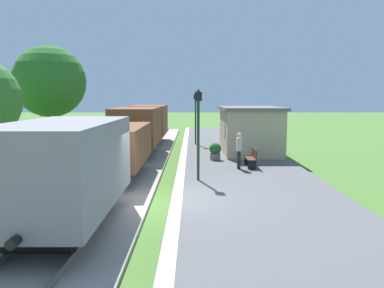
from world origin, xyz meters
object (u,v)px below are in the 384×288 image
(lamp_post_near, at_px, (199,117))
(tree_trackside_far, at_px, (50,82))
(bench_down_platform, at_px, (231,137))
(lamp_post_far, at_px, (196,109))
(station_hut, at_px, (250,130))
(freight_train, at_px, (129,136))
(bench_near_hut, at_px, (252,157))
(potted_planter, at_px, (216,151))
(person_waiting, at_px, (239,149))

(lamp_post_near, height_order, tree_trackside_far, tree_trackside_far)
(lamp_post_near, bearing_deg, bench_down_platform, 78.28)
(bench_down_platform, distance_m, lamp_post_far, 3.43)
(station_hut, bearing_deg, freight_train, -153.71)
(tree_trackside_far, bearing_deg, bench_down_platform, 12.71)
(lamp_post_near, relative_size, lamp_post_far, 1.00)
(bench_near_hut, bearing_deg, station_hut, 82.93)
(freight_train, height_order, potted_planter, freight_train)
(station_hut, xyz_separation_m, bench_near_hut, (-0.62, -4.97, -0.93))
(bench_down_platform, height_order, tree_trackside_far, tree_trackside_far)
(bench_down_platform, bearing_deg, freight_train, -127.21)
(potted_planter, distance_m, tree_trackside_far, 12.21)
(station_hut, xyz_separation_m, person_waiting, (-1.29, -5.43, -0.47))
(potted_planter, bearing_deg, bench_near_hut, -53.65)
(bench_down_platform, xyz_separation_m, lamp_post_far, (-2.62, -0.76, 2.08))
(person_waiting, height_order, potted_planter, person_waiting)
(freight_train, height_order, lamp_post_near, lamp_post_near)
(bench_near_hut, height_order, bench_down_platform, same)
(lamp_post_near, bearing_deg, tree_trackside_far, 133.92)
(bench_near_hut, xyz_separation_m, potted_planter, (-1.62, 2.21, 0.00))
(bench_near_hut, bearing_deg, bench_down_platform, 90.00)
(freight_train, bearing_deg, bench_near_hut, -14.60)
(potted_planter, xyz_separation_m, lamp_post_near, (-1.00, -5.10, 2.08))
(bench_near_hut, distance_m, lamp_post_near, 4.43)
(lamp_post_near, xyz_separation_m, lamp_post_far, (0.00, 11.88, 0.00))
(station_hut, xyz_separation_m, potted_planter, (-2.24, -2.76, -0.93))
(freight_train, height_order, tree_trackside_far, tree_trackside_far)
(freight_train, distance_m, bench_near_hut, 6.45)
(station_hut, relative_size, lamp_post_near, 1.57)
(lamp_post_far, height_order, tree_trackside_far, tree_trackside_far)
(tree_trackside_far, bearing_deg, station_hut, -9.07)
(lamp_post_near, bearing_deg, lamp_post_far, 90.00)
(bench_down_platform, bearing_deg, station_hut, -82.66)
(station_hut, distance_m, potted_planter, 3.68)
(tree_trackside_far, bearing_deg, bench_near_hut, -29.96)
(bench_down_platform, xyz_separation_m, potted_planter, (-1.62, -7.55, 0.00))
(potted_planter, bearing_deg, station_hut, 50.96)
(bench_near_hut, xyz_separation_m, tree_trackside_far, (-12.16, 7.01, 3.89))
(person_waiting, bearing_deg, lamp_post_far, -78.07)
(station_hut, distance_m, bench_down_platform, 4.91)
(bench_near_hut, height_order, lamp_post_near, lamp_post_near)
(potted_planter, bearing_deg, freight_train, -172.55)
(station_hut, bearing_deg, bench_down_platform, 97.34)
(station_hut, bearing_deg, tree_trackside_far, 170.93)
(potted_planter, bearing_deg, lamp_post_far, 98.39)
(freight_train, relative_size, bench_down_platform, 17.33)
(station_hut, bearing_deg, potted_planter, -129.04)
(lamp_post_far, bearing_deg, station_hut, -51.13)
(lamp_post_near, bearing_deg, station_hut, 67.60)
(station_hut, distance_m, person_waiting, 5.60)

